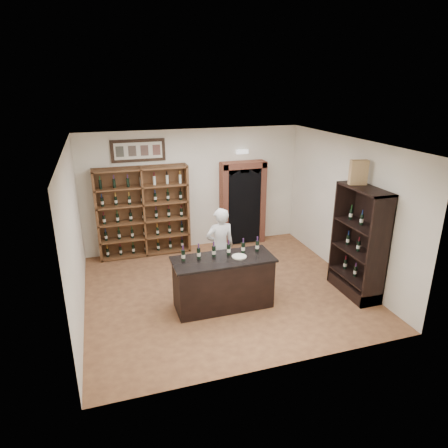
{
  "coord_description": "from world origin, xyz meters",
  "views": [
    {
      "loc": [
        -2.21,
        -6.98,
        4.08
      ],
      "look_at": [
        0.1,
        0.3,
        1.33
      ],
      "focal_mm": 32.0,
      "sensor_mm": 36.0,
      "label": 1
    }
  ],
  "objects": [
    {
      "name": "framed_picture",
      "position": [
        -1.3,
        2.47,
        2.55
      ],
      "size": [
        1.25,
        0.04,
        0.52
      ],
      "primitive_type": "cube",
      "color": "black",
      "rests_on": "wall_back"
    },
    {
      "name": "counter_bottle_4",
      "position": [
        0.23,
        -0.48,
        1.11
      ],
      "size": [
        0.07,
        0.07,
        0.3
      ],
      "color": "black",
      "rests_on": "tasting_counter"
    },
    {
      "name": "side_cabinet",
      "position": [
        2.52,
        -0.9,
        0.75
      ],
      "size": [
        0.48,
        1.2,
        2.2
      ],
      "color": "black",
      "rests_on": "ground"
    },
    {
      "name": "wine_shelf",
      "position": [
        -1.3,
        2.33,
        1.1
      ],
      "size": [
        2.2,
        0.38,
        2.2
      ],
      "color": "brown",
      "rests_on": "ground"
    },
    {
      "name": "arched_doorway",
      "position": [
        1.25,
        2.33,
        1.14
      ],
      "size": [
        1.17,
        0.35,
        2.17
      ],
      "color": "black",
      "rests_on": "ground"
    },
    {
      "name": "counter_bottle_0",
      "position": [
        -0.92,
        -0.48,
        1.11
      ],
      "size": [
        0.07,
        0.07,
        0.3
      ],
      "color": "black",
      "rests_on": "tasting_counter"
    },
    {
      "name": "counter_bottle_2",
      "position": [
        -0.34,
        -0.48,
        1.11
      ],
      "size": [
        0.07,
        0.07,
        0.3
      ],
      "color": "black",
      "rests_on": "tasting_counter"
    },
    {
      "name": "wall_right",
      "position": [
        2.75,
        0.0,
        1.5
      ],
      "size": [
        0.04,
        5.0,
        3.0
      ],
      "primitive_type": "cube",
      "color": "white",
      "rests_on": "ground"
    },
    {
      "name": "ceiling",
      "position": [
        0.0,
        0.0,
        3.0
      ],
      "size": [
        5.5,
        5.5,
        0.0
      ],
      "primitive_type": "plane",
      "rotation": [
        3.14,
        0.0,
        0.0
      ],
      "color": "white",
      "rests_on": "wall_back"
    },
    {
      "name": "wall_left",
      "position": [
        -2.75,
        0.0,
        1.5
      ],
      "size": [
        0.04,
        5.0,
        3.0
      ],
      "primitive_type": "cube",
      "color": "white",
      "rests_on": "ground"
    },
    {
      "name": "plate",
      "position": [
        0.1,
        -0.64,
        1.01
      ],
      "size": [
        0.27,
        0.27,
        0.02
      ],
      "primitive_type": "cylinder",
      "color": "beige",
      "rests_on": "tasting_counter"
    },
    {
      "name": "counter_bottle_1",
      "position": [
        -0.63,
        -0.48,
        1.11
      ],
      "size": [
        0.07,
        0.07,
        0.3
      ],
      "color": "black",
      "rests_on": "tasting_counter"
    },
    {
      "name": "wine_crate",
      "position": [
        2.49,
        -0.64,
        2.44
      ],
      "size": [
        0.36,
        0.22,
        0.47
      ],
      "primitive_type": "cube",
      "rotation": [
        0.0,
        0.0,
        -0.26
      ],
      "color": "tan",
      "rests_on": "side_cabinet"
    },
    {
      "name": "shopkeeper",
      "position": [
        0.02,
        0.29,
        0.84
      ],
      "size": [
        0.63,
        0.43,
        1.68
      ],
      "primitive_type": "imported",
      "rotation": [
        0.0,
        0.0,
        3.2
      ],
      "color": "silver",
      "rests_on": "ground"
    },
    {
      "name": "counter_bottle_5",
      "position": [
        0.52,
        -0.48,
        1.11
      ],
      "size": [
        0.07,
        0.07,
        0.3
      ],
      "color": "black",
      "rests_on": "tasting_counter"
    },
    {
      "name": "emergency_light",
      "position": [
        1.25,
        2.42,
        2.4
      ],
      "size": [
        0.3,
        0.1,
        0.1
      ],
      "primitive_type": "cube",
      "color": "white",
      "rests_on": "wall_back"
    },
    {
      "name": "counter_bottle_3",
      "position": [
        -0.06,
        -0.48,
        1.11
      ],
      "size": [
        0.07,
        0.07,
        0.3
      ],
      "color": "black",
      "rests_on": "tasting_counter"
    },
    {
      "name": "tasting_counter",
      "position": [
        -0.2,
        -0.6,
        0.49
      ],
      "size": [
        1.88,
        0.78,
        1.0
      ],
      "color": "black",
      "rests_on": "ground"
    },
    {
      "name": "wall_back",
      "position": [
        0.0,
        2.5,
        1.5
      ],
      "size": [
        5.5,
        0.04,
        3.0
      ],
      "primitive_type": "cube",
      "color": "white",
      "rests_on": "ground"
    },
    {
      "name": "floor",
      "position": [
        0.0,
        0.0,
        0.0
      ],
      "size": [
        5.5,
        5.5,
        0.0
      ],
      "primitive_type": "plane",
      "color": "#99653D",
      "rests_on": "ground"
    }
  ]
}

